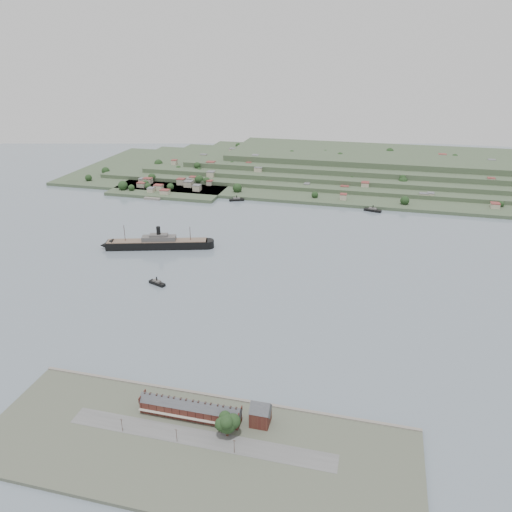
% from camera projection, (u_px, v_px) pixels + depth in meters
% --- Properties ---
extents(ground, '(1400.00, 1400.00, 0.00)m').
position_uv_depth(ground, '(275.00, 285.00, 415.39)').
color(ground, slate).
rests_on(ground, ground).
extents(near_shore, '(220.00, 80.00, 2.60)m').
position_uv_depth(near_shore, '(196.00, 446.00, 248.52)').
color(near_shore, '#4C5142').
rests_on(near_shore, ground).
extents(terrace_row, '(55.60, 9.80, 11.07)m').
position_uv_depth(terrace_row, '(190.00, 409.00, 265.15)').
color(terrace_row, '#481F19').
rests_on(terrace_row, ground).
extents(gabled_building, '(10.40, 10.18, 14.09)m').
position_uv_depth(gabled_building, '(260.00, 414.00, 259.82)').
color(gabled_building, '#481F19').
rests_on(gabled_building, ground).
extents(far_peninsula, '(760.00, 309.00, 30.00)m').
position_uv_depth(far_peninsula, '(347.00, 168.00, 754.89)').
color(far_peninsula, '#33462E').
rests_on(far_peninsula, ground).
extents(steamship, '(109.00, 42.59, 26.77)m').
position_uv_depth(steamship, '(154.00, 243.00, 488.95)').
color(steamship, black).
rests_on(steamship, ground).
extents(tugboat, '(16.30, 9.75, 7.13)m').
position_uv_depth(tugboat, '(157.00, 283.00, 416.12)').
color(tugboat, black).
rests_on(tugboat, ground).
extents(ferry_west, '(19.43, 12.23, 7.08)m').
position_uv_depth(ferry_west, '(237.00, 199.00, 637.26)').
color(ferry_west, black).
rests_on(ferry_west, ground).
extents(ferry_east, '(21.29, 10.17, 7.70)m').
position_uv_depth(ferry_east, '(373.00, 210.00, 596.93)').
color(ferry_east, black).
rests_on(ferry_east, ground).
extents(fig_tree, '(12.49, 10.82, 13.94)m').
position_uv_depth(fig_tree, '(227.00, 423.00, 250.21)').
color(fig_tree, '#3D271C').
rests_on(fig_tree, ground).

